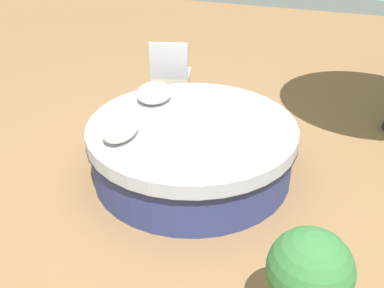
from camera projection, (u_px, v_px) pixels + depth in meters
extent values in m
plane|color=olive|center=(192.00, 172.00, 4.89)|extent=(16.00, 16.00, 0.00)
cylinder|color=navy|center=(192.00, 155.00, 4.78)|extent=(2.15, 2.15, 0.46)
cylinder|color=black|center=(192.00, 137.00, 4.66)|extent=(2.23, 2.23, 0.02)
cylinder|color=#B2B7C6|center=(192.00, 130.00, 4.62)|extent=(2.22, 2.22, 0.16)
ellipsoid|color=silver|center=(154.00, 93.00, 5.00)|extent=(0.45, 0.39, 0.22)
ellipsoid|color=silver|center=(120.00, 128.00, 4.26)|extent=(0.49, 0.31, 0.22)
cylinder|color=#B7B7BC|center=(159.00, 84.00, 6.53)|extent=(0.04, 0.04, 0.42)
cylinder|color=#B7B7BC|center=(188.00, 85.00, 6.50)|extent=(0.04, 0.04, 0.42)
cylinder|color=#B7B7BC|center=(155.00, 95.00, 6.17)|extent=(0.04, 0.04, 0.42)
cylinder|color=#B7B7BC|center=(185.00, 97.00, 6.14)|extent=(0.04, 0.04, 0.42)
cube|color=beige|center=(171.00, 75.00, 6.21)|extent=(0.61, 0.63, 0.06)
cube|color=#B7B7BC|center=(169.00, 61.00, 5.88)|extent=(0.19, 0.52, 0.50)
sphere|color=#387A3D|center=(310.00, 270.00, 2.81)|extent=(0.57, 0.57, 0.57)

